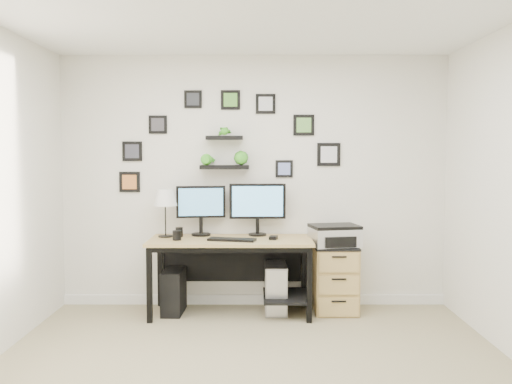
{
  "coord_description": "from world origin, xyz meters",
  "views": [
    {
      "loc": [
        0.02,
        -3.93,
        1.6
      ],
      "look_at": [
        0.02,
        1.83,
        1.2
      ],
      "focal_mm": 40.0,
      "sensor_mm": 36.0,
      "label": 1
    }
  ],
  "objects_px": {
    "desk": "(234,251)",
    "mug": "(177,235)",
    "table_lamp": "(165,199)",
    "file_cabinet": "(335,278)",
    "monitor_left": "(201,207)",
    "pc_tower_grey": "(276,288)",
    "pc_tower_black": "(174,291)",
    "monitor_right": "(258,205)",
    "printer": "(335,235)"
  },
  "relations": [
    {
      "from": "desk",
      "to": "file_cabinet",
      "type": "height_order",
      "value": "desk"
    },
    {
      "from": "table_lamp",
      "to": "file_cabinet",
      "type": "bearing_deg",
      "value": -1.32
    },
    {
      "from": "monitor_left",
      "to": "monitor_right",
      "type": "height_order",
      "value": "monitor_right"
    },
    {
      "from": "table_lamp",
      "to": "monitor_right",
      "type": "bearing_deg",
      "value": 5.87
    },
    {
      "from": "monitor_right",
      "to": "table_lamp",
      "type": "relative_size",
      "value": 1.2
    },
    {
      "from": "monitor_left",
      "to": "printer",
      "type": "distance_m",
      "value": 1.38
    },
    {
      "from": "desk",
      "to": "pc_tower_grey",
      "type": "bearing_deg",
      "value": 5.8
    },
    {
      "from": "desk",
      "to": "pc_tower_black",
      "type": "height_order",
      "value": "desk"
    },
    {
      "from": "monitor_left",
      "to": "mug",
      "type": "relative_size",
      "value": 5.39
    },
    {
      "from": "table_lamp",
      "to": "file_cabinet",
      "type": "height_order",
      "value": "table_lamp"
    },
    {
      "from": "monitor_left",
      "to": "pc_tower_grey",
      "type": "relative_size",
      "value": 1.04
    },
    {
      "from": "monitor_right",
      "to": "file_cabinet",
      "type": "bearing_deg",
      "value": -9.78
    },
    {
      "from": "table_lamp",
      "to": "printer",
      "type": "height_order",
      "value": "table_lamp"
    },
    {
      "from": "mug",
      "to": "desk",
      "type": "bearing_deg",
      "value": 12.04
    },
    {
      "from": "table_lamp",
      "to": "pc_tower_grey",
      "type": "height_order",
      "value": "table_lamp"
    },
    {
      "from": "table_lamp",
      "to": "pc_tower_black",
      "type": "bearing_deg",
      "value": -47.35
    },
    {
      "from": "desk",
      "to": "monitor_left",
      "type": "distance_m",
      "value": 0.58
    },
    {
      "from": "mug",
      "to": "pc_tower_grey",
      "type": "xyz_separation_m",
      "value": [
        0.97,
        0.16,
        -0.56
      ]
    },
    {
      "from": "monitor_left",
      "to": "mug",
      "type": "distance_m",
      "value": 0.45
    },
    {
      "from": "monitor_right",
      "to": "printer",
      "type": "relative_size",
      "value": 1.1
    },
    {
      "from": "file_cabinet",
      "to": "table_lamp",
      "type": "bearing_deg",
      "value": 178.68
    },
    {
      "from": "pc_tower_black",
      "to": "printer",
      "type": "bearing_deg",
      "value": 2.88
    },
    {
      "from": "table_lamp",
      "to": "mug",
      "type": "xyz_separation_m",
      "value": [
        0.14,
        -0.22,
        -0.34
      ]
    },
    {
      "from": "table_lamp",
      "to": "pc_tower_grey",
      "type": "distance_m",
      "value": 1.43
    },
    {
      "from": "file_cabinet",
      "to": "printer",
      "type": "bearing_deg",
      "value": -111.8
    },
    {
      "from": "desk",
      "to": "printer",
      "type": "xyz_separation_m",
      "value": [
        1.0,
        0.02,
        0.15
      ]
    },
    {
      "from": "mug",
      "to": "pc_tower_black",
      "type": "height_order",
      "value": "mug"
    },
    {
      "from": "desk",
      "to": "pc_tower_grey",
      "type": "height_order",
      "value": "desk"
    },
    {
      "from": "mug",
      "to": "pc_tower_grey",
      "type": "bearing_deg",
      "value": 9.4
    },
    {
      "from": "monitor_left",
      "to": "monitor_right",
      "type": "xyz_separation_m",
      "value": [
        0.58,
        0.0,
        0.02
      ]
    },
    {
      "from": "pc_tower_black",
      "to": "pc_tower_grey",
      "type": "bearing_deg",
      "value": 4.37
    },
    {
      "from": "table_lamp",
      "to": "pc_tower_black",
      "type": "distance_m",
      "value": 0.93
    },
    {
      "from": "pc_tower_black",
      "to": "printer",
      "type": "relative_size",
      "value": 0.83
    },
    {
      "from": "mug",
      "to": "pc_tower_black",
      "type": "xyz_separation_m",
      "value": [
        -0.05,
        0.12,
        -0.58
      ]
    },
    {
      "from": "desk",
      "to": "monitor_left",
      "type": "height_order",
      "value": "monitor_left"
    },
    {
      "from": "monitor_left",
      "to": "pc_tower_grey",
      "type": "distance_m",
      "value": 1.12
    },
    {
      "from": "monitor_right",
      "to": "monitor_left",
      "type": "bearing_deg",
      "value": -179.7
    },
    {
      "from": "mug",
      "to": "printer",
      "type": "xyz_separation_m",
      "value": [
        1.55,
        0.14,
        -0.02
      ]
    },
    {
      "from": "table_lamp",
      "to": "mug",
      "type": "relative_size",
      "value": 5.08
    },
    {
      "from": "desk",
      "to": "mug",
      "type": "distance_m",
      "value": 0.59
    },
    {
      "from": "table_lamp",
      "to": "file_cabinet",
      "type": "relative_size",
      "value": 0.72
    },
    {
      "from": "monitor_left",
      "to": "pc_tower_black",
      "type": "xyz_separation_m",
      "value": [
        -0.26,
        -0.19,
        -0.83
      ]
    },
    {
      "from": "monitor_left",
      "to": "pc_tower_black",
      "type": "height_order",
      "value": "monitor_left"
    },
    {
      "from": "table_lamp",
      "to": "mug",
      "type": "distance_m",
      "value": 0.43
    },
    {
      "from": "mug",
      "to": "pc_tower_grey",
      "type": "relative_size",
      "value": 0.19
    },
    {
      "from": "pc_tower_black",
      "to": "table_lamp",
      "type": "bearing_deg",
      "value": 134.66
    },
    {
      "from": "monitor_left",
      "to": "pc_tower_black",
      "type": "distance_m",
      "value": 0.89
    },
    {
      "from": "monitor_right",
      "to": "table_lamp",
      "type": "xyz_separation_m",
      "value": [
        -0.93,
        -0.1,
        0.07
      ]
    },
    {
      "from": "pc_tower_grey",
      "to": "file_cabinet",
      "type": "distance_m",
      "value": 0.61
    },
    {
      "from": "desk",
      "to": "mug",
      "type": "xyz_separation_m",
      "value": [
        -0.55,
        -0.12,
        0.17
      ]
    }
  ]
}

